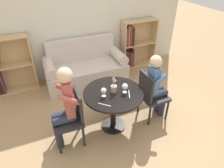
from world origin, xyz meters
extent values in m
plane|color=tan|center=(0.00, 0.00, 0.00)|extent=(16.00, 16.00, 0.00)
cube|color=beige|center=(0.00, 1.98, 1.35)|extent=(5.20, 0.05, 2.70)
cylinder|color=black|center=(0.00, 0.00, 0.69)|extent=(0.92, 0.92, 0.03)
cylinder|color=black|center=(0.00, 0.00, 0.35)|extent=(0.09, 0.09, 0.64)
cylinder|color=black|center=(0.00, 0.00, 0.01)|extent=(0.40, 0.40, 0.03)
cube|color=beige|center=(0.00, 1.51, 0.21)|extent=(1.73, 0.80, 0.42)
cube|color=beige|center=(0.00, 1.83, 0.67)|extent=(1.51, 0.16, 0.50)
cylinder|color=beige|center=(-0.76, 1.51, 0.53)|extent=(0.22, 0.72, 0.22)
cylinder|color=beige|center=(0.76, 1.51, 0.53)|extent=(0.22, 0.72, 0.22)
cube|color=tan|center=(-1.46, 1.93, 0.58)|extent=(0.86, 0.02, 1.15)
cube|color=tan|center=(-1.04, 1.80, 0.58)|extent=(0.02, 0.28, 1.15)
cube|color=tan|center=(-1.46, 1.80, 0.01)|extent=(0.82, 0.28, 0.02)
cube|color=tan|center=(-1.46, 1.80, 0.58)|extent=(0.82, 0.28, 0.02)
cube|color=tan|center=(-1.46, 1.80, 1.14)|extent=(0.82, 0.28, 0.02)
cube|color=#332319|center=(-1.74, 1.79, 0.24)|extent=(0.03, 0.23, 0.44)
cube|color=#602D5B|center=(-1.70, 1.79, 0.24)|extent=(0.03, 0.23, 0.44)
cube|color=tan|center=(1.46, 1.93, 0.58)|extent=(0.86, 0.02, 1.15)
cube|color=tan|center=(1.04, 1.80, 0.58)|extent=(0.02, 0.28, 1.15)
cube|color=tan|center=(1.88, 1.80, 0.58)|extent=(0.02, 0.28, 1.15)
cube|color=tan|center=(1.46, 1.80, 0.01)|extent=(0.82, 0.28, 0.02)
cube|color=tan|center=(1.46, 1.80, 0.58)|extent=(0.82, 0.28, 0.02)
cube|color=tan|center=(1.46, 1.80, 1.14)|extent=(0.82, 0.28, 0.02)
cube|color=#602D5B|center=(1.08, 1.79, 0.24)|extent=(0.04, 0.23, 0.43)
cube|color=#332319|center=(1.12, 1.79, 0.24)|extent=(0.03, 0.23, 0.44)
cube|color=#332319|center=(1.18, 1.79, 0.23)|extent=(0.05, 0.23, 0.41)
cube|color=maroon|center=(1.23, 1.79, 0.21)|extent=(0.05, 0.23, 0.38)
cube|color=#602D5B|center=(1.28, 1.79, 0.25)|extent=(0.04, 0.23, 0.47)
cube|color=#602D5B|center=(1.08, 1.79, 0.80)|extent=(0.05, 0.23, 0.42)
cube|color=olive|center=(1.13, 1.79, 0.83)|extent=(0.03, 0.23, 0.49)
cube|color=maroon|center=(1.18, 1.79, 0.83)|extent=(0.03, 0.23, 0.48)
cube|color=#332319|center=(1.22, 1.79, 0.82)|extent=(0.03, 0.23, 0.47)
cube|color=#332319|center=(1.26, 1.79, 0.81)|extent=(0.03, 0.23, 0.43)
cylinder|color=#232326|center=(-0.92, 0.15, 0.20)|extent=(0.04, 0.04, 0.40)
cylinder|color=#232326|center=(-0.92, -0.21, 0.20)|extent=(0.04, 0.04, 0.40)
cylinder|color=#232326|center=(-0.56, 0.14, 0.20)|extent=(0.04, 0.04, 0.40)
cylinder|color=#232326|center=(-0.57, -0.21, 0.20)|extent=(0.04, 0.04, 0.40)
cube|color=#232326|center=(-0.74, -0.03, 0.42)|extent=(0.43, 0.43, 0.05)
cube|color=#232326|center=(-0.55, -0.04, 0.68)|extent=(0.05, 0.38, 0.45)
cylinder|color=#232326|center=(0.92, -0.21, 0.20)|extent=(0.04, 0.04, 0.40)
cylinder|color=#232326|center=(0.92, 0.15, 0.20)|extent=(0.04, 0.04, 0.40)
cylinder|color=#232326|center=(0.57, -0.21, 0.20)|extent=(0.04, 0.04, 0.40)
cylinder|color=#232326|center=(0.56, 0.14, 0.20)|extent=(0.04, 0.04, 0.40)
cube|color=#232326|center=(0.74, -0.03, 0.42)|extent=(0.43, 0.43, 0.05)
cube|color=#232326|center=(0.55, -0.03, 0.68)|extent=(0.05, 0.38, 0.45)
cylinder|color=#282D47|center=(-0.90, 0.03, 0.23)|extent=(0.11, 0.11, 0.45)
cylinder|color=#282D47|center=(-0.90, -0.08, 0.23)|extent=(0.11, 0.11, 0.45)
cylinder|color=#282D47|center=(-0.79, 0.03, 0.50)|extent=(0.30, 0.12, 0.11)
cylinder|color=#282D47|center=(-0.79, -0.08, 0.50)|extent=(0.30, 0.12, 0.11)
cube|color=#B2514C|center=(-0.68, -0.03, 0.79)|extent=(0.13, 0.20, 0.58)
cylinder|color=#B2514C|center=(-0.68, 0.10, 0.89)|extent=(0.29, 0.08, 0.23)
cylinder|color=#B2514C|center=(-0.69, -0.17, 0.89)|extent=(0.29, 0.08, 0.23)
sphere|color=beige|center=(-0.68, -0.03, 1.18)|extent=(0.21, 0.21, 0.21)
cylinder|color=#282D47|center=(0.90, -0.08, 0.23)|extent=(0.11, 0.11, 0.45)
cylinder|color=#282D47|center=(0.90, 0.03, 0.23)|extent=(0.11, 0.11, 0.45)
cylinder|color=#282D47|center=(0.79, -0.08, 0.50)|extent=(0.30, 0.12, 0.11)
cylinder|color=#282D47|center=(0.79, 0.03, 0.50)|extent=(0.30, 0.12, 0.11)
cube|color=#4C709E|center=(0.68, -0.03, 0.76)|extent=(0.12, 0.20, 0.50)
cylinder|color=#4C709E|center=(0.68, -0.17, 0.83)|extent=(0.29, 0.08, 0.23)
cylinder|color=#4C709E|center=(0.68, 0.10, 0.83)|extent=(0.29, 0.08, 0.23)
sphere|color=beige|center=(0.68, -0.03, 1.10)|extent=(0.19, 0.19, 0.19)
cylinder|color=white|center=(-0.17, -0.03, 0.71)|extent=(0.06, 0.06, 0.00)
cylinder|color=white|center=(-0.17, -0.03, 0.74)|extent=(0.01, 0.01, 0.06)
sphere|color=white|center=(-0.17, -0.03, 0.80)|extent=(0.08, 0.08, 0.08)
sphere|color=maroon|center=(-0.17, -0.03, 0.79)|extent=(0.06, 0.06, 0.06)
cylinder|color=white|center=(0.16, -0.07, 0.71)|extent=(0.06, 0.06, 0.00)
cylinder|color=white|center=(0.16, -0.07, 0.74)|extent=(0.01, 0.01, 0.07)
sphere|color=white|center=(0.16, -0.07, 0.81)|extent=(0.09, 0.09, 0.09)
sphere|color=beige|center=(0.16, -0.07, 0.80)|extent=(0.07, 0.07, 0.07)
cylinder|color=#9E9384|center=(0.02, 0.02, 0.76)|extent=(0.09, 0.09, 0.10)
cylinder|color=#4C7A42|center=(0.01, 0.01, 0.84)|extent=(0.00, 0.01, 0.07)
sphere|color=#D16684|center=(0.01, 0.01, 0.88)|extent=(0.04, 0.04, 0.04)
cylinder|color=#4C7A42|center=(0.03, 0.01, 0.85)|extent=(0.01, 0.01, 0.09)
sphere|color=#EACC4C|center=(0.03, 0.01, 0.90)|extent=(0.04, 0.04, 0.04)
cylinder|color=#4C7A42|center=(0.01, 0.02, 0.87)|extent=(0.00, 0.00, 0.13)
sphere|color=#D16684|center=(0.01, 0.02, 0.94)|extent=(0.04, 0.04, 0.04)
cylinder|color=#4C7A42|center=(0.01, 0.03, 0.86)|extent=(0.01, 0.00, 0.11)
sphere|color=silver|center=(0.01, 0.03, 0.92)|extent=(0.04, 0.04, 0.04)
cube|color=silver|center=(-0.23, -0.22, 0.70)|extent=(0.15, 0.14, 0.00)
cube|color=silver|center=(0.20, -0.13, 0.70)|extent=(0.09, 0.18, 0.00)
camera|label=1|loc=(-0.97, -2.23, 2.48)|focal=32.00mm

